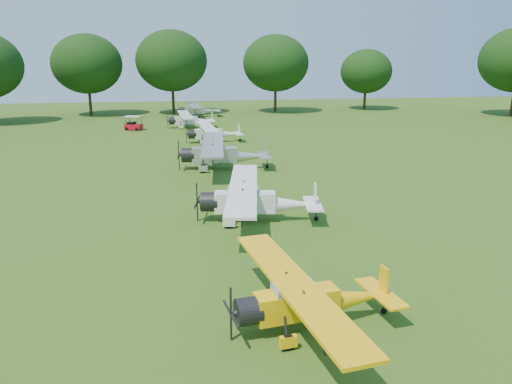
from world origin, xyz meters
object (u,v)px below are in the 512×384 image
golf_cart (133,125)px  aircraft_4 (221,152)px  aircraft_3 (254,199)px  aircraft_7 (198,109)px  aircraft_2 (309,298)px  aircraft_5 (212,132)px  aircraft_6 (189,119)px

golf_cart → aircraft_4: bearing=-46.2°
aircraft_3 → golf_cart: bearing=113.3°
aircraft_3 → aircraft_7: 49.96m
aircraft_3 → aircraft_4: 13.46m
aircraft_2 → aircraft_7: aircraft_7 is taller
aircraft_4 → aircraft_7: bearing=95.4°
aircraft_2 → aircraft_5: aircraft_5 is taller
aircraft_7 → aircraft_3: bearing=-91.5°
aircraft_5 → aircraft_7: 23.45m
aircraft_5 → aircraft_7: aircraft_7 is taller
aircraft_4 → golf_cart: bearing=115.3°
aircraft_5 → aircraft_6: (-1.92, 11.72, 0.01)m
aircraft_5 → aircraft_7: (-0.20, 23.44, 0.07)m
aircraft_3 → aircraft_5: aircraft_3 is taller
aircraft_7 → golf_cart: size_ratio=4.40×
aircraft_4 → aircraft_5: aircraft_4 is taller
aircraft_3 → golf_cart: aircraft_3 is taller
aircraft_5 → aircraft_6: bearing=96.1°
aircraft_7 → golf_cart: bearing=-126.3°
aircraft_4 → golf_cart: size_ratio=5.17×
aircraft_4 → aircraft_6: bearing=99.3°
aircraft_7 → golf_cart: (-8.68, -12.67, -0.60)m
aircraft_3 → aircraft_7: bearing=100.2°
golf_cart → aircraft_3: bearing=-52.3°
aircraft_2 → aircraft_3: bearing=81.7°
aircraft_2 → aircraft_3: (0.08, 11.39, 0.19)m
aircraft_6 → golf_cart: aircraft_6 is taller
aircraft_2 → aircraft_6: 49.67m
aircraft_7 → aircraft_2: bearing=-91.7°
aircraft_4 → aircraft_6: size_ratio=1.24×
aircraft_3 → aircraft_4: size_ratio=0.93×
aircraft_2 → aircraft_5: bearing=82.1°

